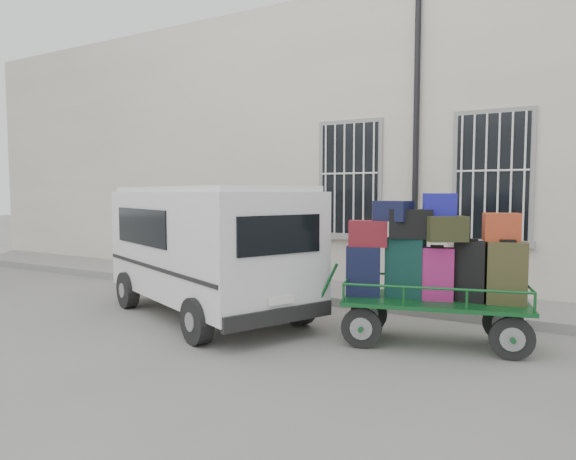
# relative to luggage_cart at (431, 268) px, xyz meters

# --- Properties ---
(ground) EXTENTS (80.00, 80.00, 0.00)m
(ground) POSITION_rel_luggage_cart_xyz_m (-2.04, 0.05, -1.01)
(ground) COLOR slate
(ground) RESTS_ON ground
(building) EXTENTS (24.00, 5.15, 6.00)m
(building) POSITION_rel_luggage_cart_xyz_m (-2.04, 5.54, 1.99)
(building) COLOR beige
(building) RESTS_ON ground
(sidewalk) EXTENTS (24.00, 1.70, 0.15)m
(sidewalk) POSITION_rel_luggage_cart_xyz_m (-2.04, 2.25, -0.94)
(sidewalk) COLOR gray
(sidewalk) RESTS_ON ground
(luggage_cart) EXTENTS (2.75, 1.58, 1.97)m
(luggage_cart) POSITION_rel_luggage_cart_xyz_m (0.00, 0.00, 0.00)
(luggage_cart) COLOR black
(luggage_cart) RESTS_ON ground
(van) EXTENTS (4.42, 3.20, 2.07)m
(van) POSITION_rel_luggage_cart_xyz_m (-3.52, -0.21, 0.17)
(van) COLOR white
(van) RESTS_ON ground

